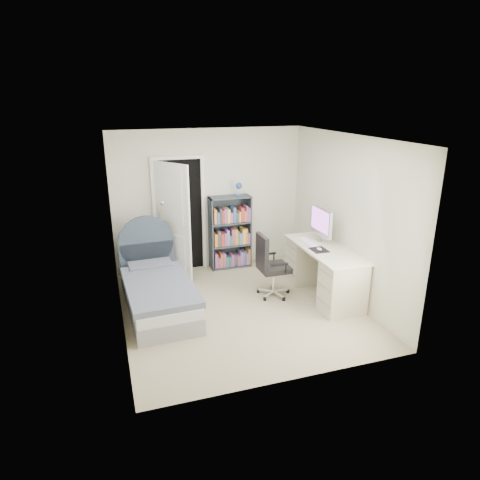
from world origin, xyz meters
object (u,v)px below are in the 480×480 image
object	(u,v)px
office_chair	(269,263)
bed	(158,291)
bookcase	(231,235)
nightstand	(155,257)
desk	(323,269)
floor_lamp	(163,246)

from	to	relation	value
office_chair	bed	bearing A→B (deg)	175.10
bookcase	office_chair	xyz separation A→B (m)	(0.20, -1.38, -0.05)
bed	office_chair	bearing A→B (deg)	-4.90
nightstand	desk	size ratio (longest dim) A/B	0.33
bookcase	bed	bearing A→B (deg)	-140.86
bed	nightstand	size ratio (longest dim) A/B	3.63
nightstand	bookcase	xyz separation A→B (m)	(1.39, 0.02, 0.26)
office_chair	nightstand	bearing A→B (deg)	139.51
bed	floor_lamp	size ratio (longest dim) A/B	1.45
nightstand	bed	bearing A→B (deg)	-95.97
floor_lamp	desk	bearing A→B (deg)	-33.84
bed	bookcase	xyz separation A→B (m)	(1.51, 1.23, 0.34)
desk	office_chair	size ratio (longest dim) A/B	1.61
nightstand	floor_lamp	world-z (taller)	floor_lamp
bed	nightstand	xyz separation A→B (m)	(0.13, 1.21, 0.09)
nightstand	bookcase	bearing A→B (deg)	0.83
office_chair	floor_lamp	bearing A→B (deg)	138.39
bed	office_chair	distance (m)	1.75
floor_lamp	office_chair	size ratio (longest dim) A/B	1.34
nightstand	office_chair	xyz separation A→B (m)	(1.59, -1.36, 0.20)
bed	desk	world-z (taller)	desk
floor_lamp	bookcase	size ratio (longest dim) A/B	0.87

